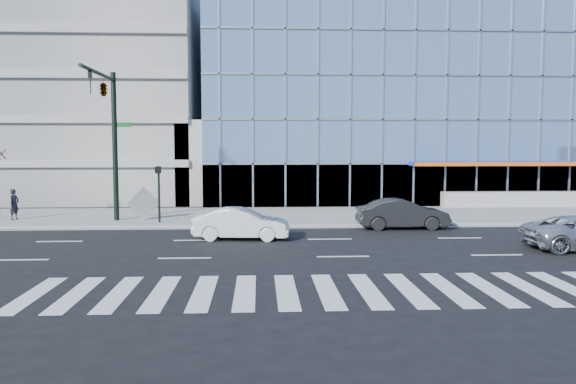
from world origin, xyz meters
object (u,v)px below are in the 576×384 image
object	(u,v)px
traffic_signal	(107,108)
ped_signal_post	(159,185)
dark_sedan	(402,214)
white_sedan	(241,224)
tilted_panel	(144,203)
pedestrian	(14,204)

from	to	relation	value
traffic_signal	ped_signal_post	xyz separation A→B (m)	(2.50, 0.37, -4.02)
ped_signal_post	dark_sedan	bearing A→B (deg)	-8.77
dark_sedan	white_sedan	bearing A→B (deg)	109.17
dark_sedan	tilted_panel	world-z (taller)	tilted_panel
dark_sedan	tilted_panel	xyz separation A→B (m)	(-13.60, 2.98, 0.31)
ped_signal_post	tilted_panel	bearing A→B (deg)	133.91
white_sedan	dark_sedan	bearing A→B (deg)	-65.52
traffic_signal	white_sedan	world-z (taller)	traffic_signal
dark_sedan	traffic_signal	bearing A→B (deg)	83.96
traffic_signal	tilted_panel	distance (m)	5.50
traffic_signal	tilted_panel	bearing A→B (deg)	43.34
ped_signal_post	pedestrian	world-z (taller)	ped_signal_post
traffic_signal	tilted_panel	size ratio (longest dim) A/B	6.15
white_sedan	dark_sedan	size ratio (longest dim) A/B	0.94
white_sedan	dark_sedan	distance (m)	8.56
white_sedan	dark_sedan	xyz separation A→B (m)	(8.08, 2.83, 0.05)
traffic_signal	pedestrian	xyz separation A→B (m)	(-5.66, 1.89, -5.16)
ped_signal_post	dark_sedan	size ratio (longest dim) A/B	0.65
traffic_signal	tilted_panel	world-z (taller)	traffic_signal
ped_signal_post	white_sedan	distance (m)	6.72
ped_signal_post	white_sedan	world-z (taller)	ped_signal_post
traffic_signal	dark_sedan	xyz separation A→B (m)	(15.09, -1.57, -5.41)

